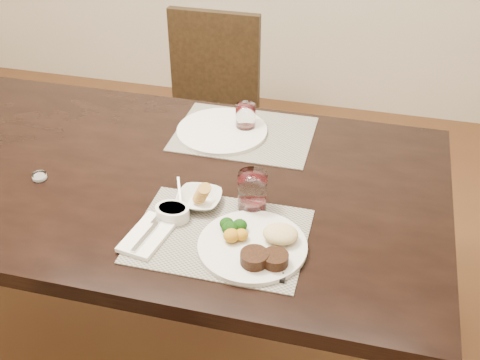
% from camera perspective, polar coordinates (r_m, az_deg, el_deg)
% --- Properties ---
extents(ground_plane, '(4.50, 4.50, 0.00)m').
position_cam_1_polar(ground_plane, '(2.40, -9.20, -13.98)').
color(ground_plane, '#4E2A19').
rests_on(ground_plane, ground).
extents(dining_table, '(2.00, 1.00, 0.75)m').
position_cam_1_polar(dining_table, '(1.96, -11.00, -1.01)').
color(dining_table, black).
rests_on(dining_table, ground).
extents(chair_far, '(0.42, 0.42, 0.90)m').
position_cam_1_polar(chair_far, '(2.78, -2.96, 7.26)').
color(chair_far, black).
rests_on(chair_far, ground).
extents(placemat_near, '(0.46, 0.34, 0.00)m').
position_cam_1_polar(placemat_near, '(1.62, -1.91, -5.29)').
color(placemat_near, gray).
rests_on(placemat_near, dining_table).
extents(placemat_far, '(0.46, 0.34, 0.00)m').
position_cam_1_polar(placemat_far, '(2.05, 0.40, 4.41)').
color(placemat_far, gray).
rests_on(placemat_far, dining_table).
extents(dinner_plate, '(0.29, 0.29, 0.05)m').
position_cam_1_polar(dinner_plate, '(1.56, 1.65, -6.15)').
color(dinner_plate, silver).
rests_on(dinner_plate, placemat_near).
extents(napkin_fork, '(0.12, 0.19, 0.02)m').
position_cam_1_polar(napkin_fork, '(1.62, -8.71, -5.17)').
color(napkin_fork, silver).
rests_on(napkin_fork, placemat_near).
extents(steak_knife, '(0.02, 0.22, 0.01)m').
position_cam_1_polar(steak_knife, '(1.53, 4.46, -7.79)').
color(steak_knife, silver).
rests_on(steak_knife, placemat_near).
extents(cracker_bowl, '(0.13, 0.13, 0.06)m').
position_cam_1_polar(cracker_bowl, '(1.72, -3.89, -1.81)').
color(cracker_bowl, silver).
rests_on(cracker_bowl, placemat_near).
extents(sauce_ramekin, '(0.10, 0.14, 0.08)m').
position_cam_1_polar(sauce_ramekin, '(1.67, -6.43, -3.04)').
color(sauce_ramekin, silver).
rests_on(sauce_ramekin, placemat_near).
extents(wine_glass_near, '(0.08, 0.08, 0.11)m').
position_cam_1_polar(wine_glass_near, '(1.68, 1.17, -1.24)').
color(wine_glass_near, silver).
rests_on(wine_glass_near, placemat_near).
extents(far_plate, '(0.31, 0.31, 0.01)m').
position_cam_1_polar(far_plate, '(2.05, -1.72, 4.68)').
color(far_plate, silver).
rests_on(far_plate, placemat_far).
extents(wine_glass_far, '(0.07, 0.07, 0.09)m').
position_cam_1_polar(wine_glass_far, '(2.05, 0.53, 5.84)').
color(wine_glass_far, silver).
rests_on(wine_glass_far, placemat_far).
extents(salt_cellar, '(0.04, 0.04, 0.02)m').
position_cam_1_polar(salt_cellar, '(1.92, -18.48, 0.29)').
color(salt_cellar, silver).
rests_on(salt_cellar, dining_table).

